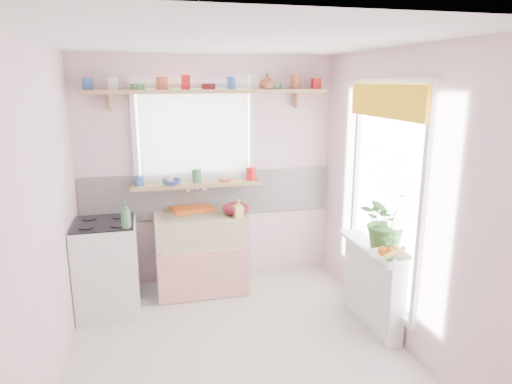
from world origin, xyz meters
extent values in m
plane|color=silver|center=(0.00, 0.00, 0.00)|extent=(3.20, 3.20, 0.00)
plane|color=white|center=(0.00, 0.00, 2.50)|extent=(3.20, 3.20, 0.00)
plane|color=#F9D1D7|center=(0.00, 1.60, 1.25)|extent=(2.80, 0.00, 2.80)
plane|color=#F9D1D7|center=(0.00, -1.60, 1.25)|extent=(2.80, 0.00, 2.80)
plane|color=#F9D1D7|center=(-1.40, 0.00, 1.25)|extent=(0.00, 3.20, 3.20)
plane|color=#F9D1D7|center=(1.40, 0.00, 1.25)|extent=(0.00, 3.20, 3.20)
cube|color=white|center=(0.00, 1.59, 1.00)|extent=(2.74, 0.03, 0.50)
cube|color=pink|center=(0.00, 1.58, 0.80)|extent=(2.74, 0.02, 0.12)
cube|color=white|center=(-0.15, 1.60, 1.65)|extent=(1.20, 0.01, 1.00)
cube|color=white|center=(-0.15, 1.53, 1.65)|extent=(1.15, 0.02, 0.95)
cube|color=white|center=(1.40, 0.20, 1.25)|extent=(0.01, 1.10, 1.90)
cube|color=yellow|center=(1.31, 0.20, 2.06)|extent=(0.03, 1.20, 0.28)
cube|color=white|center=(-0.15, 1.30, 0.28)|extent=(0.85, 0.55, 0.55)
cube|color=#EA5F45|center=(-0.15, 1.02, 0.28)|extent=(0.95, 0.02, 0.53)
cube|color=beige|center=(-0.15, 1.30, 0.70)|extent=(0.95, 0.55, 0.30)
cylinder|color=silver|center=(-0.15, 1.55, 1.10)|extent=(0.03, 0.22, 0.03)
cube|color=white|center=(-1.10, 1.05, 0.45)|extent=(0.58, 0.58, 0.90)
cube|color=black|center=(-1.10, 1.05, 0.91)|extent=(0.56, 0.56, 0.02)
cylinder|color=black|center=(-1.24, 0.91, 0.92)|extent=(0.14, 0.14, 0.01)
cylinder|color=black|center=(-0.96, 0.91, 0.92)|extent=(0.14, 0.14, 0.01)
cylinder|color=black|center=(-1.24, 1.19, 0.92)|extent=(0.14, 0.14, 0.01)
cylinder|color=black|center=(-0.96, 1.19, 0.92)|extent=(0.14, 0.14, 0.01)
cube|color=white|center=(1.30, 0.20, 0.38)|extent=(0.15, 0.90, 0.75)
cube|color=white|center=(1.27, 0.20, 0.76)|extent=(0.22, 0.95, 0.03)
cube|color=tan|center=(-0.15, 1.48, 1.14)|extent=(1.40, 0.22, 0.04)
cube|color=tan|center=(0.00, 1.47, 2.12)|extent=(2.52, 0.24, 0.04)
cylinder|color=#3359A5|center=(-1.18, 1.47, 2.20)|extent=(0.11, 0.11, 0.12)
cylinder|color=silver|center=(-0.94, 1.47, 2.20)|extent=(0.11, 0.11, 0.12)
cylinder|color=#3F7F4C|center=(-0.71, 1.47, 2.17)|extent=(0.11, 0.11, 0.06)
cylinder|color=#A55133|center=(-0.47, 1.47, 2.20)|extent=(0.11, 0.11, 0.12)
cylinder|color=red|center=(-0.24, 1.47, 2.20)|extent=(0.11, 0.11, 0.12)
cylinder|color=#590F14|center=(0.00, 1.47, 2.17)|extent=(0.11, 0.11, 0.06)
cylinder|color=#3359A5|center=(0.24, 1.47, 2.20)|extent=(0.11, 0.11, 0.12)
cylinder|color=silver|center=(0.47, 1.47, 2.20)|extent=(0.11, 0.11, 0.12)
cylinder|color=#3F7F4C|center=(0.71, 1.47, 2.17)|extent=(0.11, 0.11, 0.06)
cylinder|color=#A55133|center=(0.94, 1.47, 2.20)|extent=(0.11, 0.11, 0.12)
cylinder|color=red|center=(1.18, 1.47, 2.20)|extent=(0.11, 0.11, 0.12)
cylinder|color=#3359A5|center=(-0.77, 1.48, 1.22)|extent=(0.11, 0.11, 0.12)
cylinder|color=silver|center=(-0.46, 1.48, 1.22)|extent=(0.11, 0.11, 0.12)
cylinder|color=#3F7F4C|center=(-0.15, 1.48, 1.19)|extent=(0.11, 0.11, 0.06)
cylinder|color=#A55133|center=(0.16, 1.48, 1.22)|extent=(0.11, 0.11, 0.12)
cylinder|color=red|center=(0.47, 1.48, 1.22)|extent=(0.11, 0.11, 0.12)
cube|color=orange|center=(-0.22, 1.50, 0.87)|extent=(0.48, 0.40, 0.04)
ellipsoid|color=maroon|center=(0.22, 1.22, 0.92)|extent=(0.36, 0.36, 0.13)
imported|color=#386628|center=(1.33, 0.07, 1.05)|extent=(0.60, 0.56, 0.55)
imported|color=silver|center=(1.21, -0.20, 0.82)|extent=(0.33, 0.33, 0.08)
imported|color=#346A2A|center=(1.21, -0.20, 0.89)|extent=(0.14, 0.12, 0.24)
imported|color=#DCD762|center=(0.22, 1.10, 0.95)|extent=(0.10, 0.10, 0.19)
imported|color=beige|center=(-0.44, 1.54, 1.21)|extent=(0.13, 0.13, 0.09)
imported|color=#2D4593|center=(-0.42, 1.42, 1.19)|extent=(0.23, 0.23, 0.06)
imported|color=brown|center=(0.61, 1.41, 2.22)|extent=(0.19, 0.19, 0.16)
imported|color=#3F7F4B|center=(-0.88, 0.83, 1.04)|extent=(0.11, 0.11, 0.24)
sphere|color=#D66212|center=(1.21, -0.20, 0.88)|extent=(0.08, 0.08, 0.08)
sphere|color=#D66212|center=(1.27, -0.17, 0.88)|extent=(0.08, 0.08, 0.08)
sphere|color=#D66212|center=(1.16, -0.18, 0.88)|extent=(0.08, 0.08, 0.08)
cylinder|color=gold|center=(1.23, -0.25, 0.89)|extent=(0.18, 0.04, 0.10)
camera|label=1|loc=(-0.68, -3.32, 2.23)|focal=32.00mm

